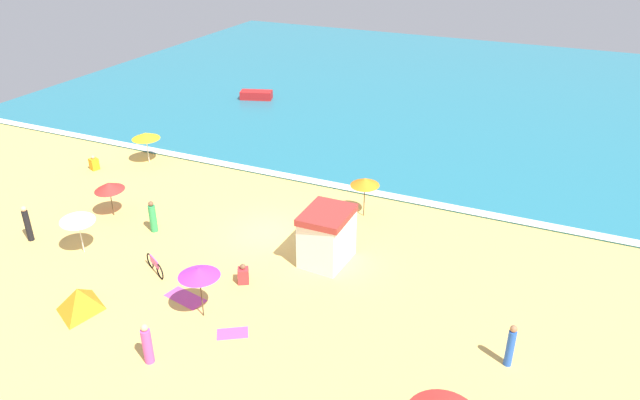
{
  "coord_description": "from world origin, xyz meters",
  "views": [
    {
      "loc": [
        12.85,
        -22.21,
        14.89
      ],
      "look_at": [
        1.55,
        2.94,
        0.8
      ],
      "focal_mm": 33.01,
      "sensor_mm": 36.0,
      "label": 1
    }
  ],
  "objects_px": {
    "lifeguard_cabana": "(327,236)",
    "small_boat_0": "(256,95)",
    "beachgoer_4": "(511,346)",
    "beach_umbrella_3": "(109,186)",
    "beachgoer_1": "(147,344)",
    "beach_tent": "(79,299)",
    "beach_umbrella_5": "(365,182)",
    "beachgoer_3": "(243,275)",
    "beach_umbrella_2": "(199,272)",
    "beachgoer_2": "(153,217)",
    "parked_bicycle": "(155,265)",
    "beachgoer_5": "(27,224)",
    "beachgoer_0": "(94,164)",
    "beach_umbrella_4": "(77,216)",
    "beach_umbrella_0": "(146,136)"
  },
  "relations": [
    {
      "from": "beach_umbrella_2",
      "to": "beachgoer_4",
      "type": "xyz_separation_m",
      "value": [
        11.56,
        2.13,
        -1.22
      ]
    },
    {
      "from": "beach_umbrella_2",
      "to": "beachgoer_2",
      "type": "relative_size",
      "value": 1.36
    },
    {
      "from": "beach_umbrella_0",
      "to": "beachgoer_2",
      "type": "height_order",
      "value": "beach_umbrella_0"
    },
    {
      "from": "beach_umbrella_3",
      "to": "beachgoer_5",
      "type": "xyz_separation_m",
      "value": [
        -1.92,
        -3.67,
        -0.76
      ]
    },
    {
      "from": "beach_umbrella_5",
      "to": "small_boat_0",
      "type": "distance_m",
      "value": 21.63
    },
    {
      "from": "beachgoer_1",
      "to": "lifeguard_cabana",
      "type": "bearing_deg",
      "value": 70.19
    },
    {
      "from": "parked_bicycle",
      "to": "small_boat_0",
      "type": "bearing_deg",
      "value": 109.55
    },
    {
      "from": "lifeguard_cabana",
      "to": "beachgoer_4",
      "type": "height_order",
      "value": "lifeguard_cabana"
    },
    {
      "from": "lifeguard_cabana",
      "to": "beach_umbrella_2",
      "type": "bearing_deg",
      "value": -116.77
    },
    {
      "from": "lifeguard_cabana",
      "to": "parked_bicycle",
      "type": "relative_size",
      "value": 1.59
    },
    {
      "from": "beachgoer_5",
      "to": "beachgoer_4",
      "type": "bearing_deg",
      "value": 1.65
    },
    {
      "from": "beachgoer_0",
      "to": "beachgoer_5",
      "type": "bearing_deg",
      "value": -67.32
    },
    {
      "from": "beachgoer_1",
      "to": "parked_bicycle",
      "type": "bearing_deg",
      "value": 126.23
    },
    {
      "from": "beach_umbrella_5",
      "to": "beachgoer_2",
      "type": "distance_m",
      "value": 10.85
    },
    {
      "from": "beach_umbrella_3",
      "to": "parked_bicycle",
      "type": "xyz_separation_m",
      "value": [
        5.45,
        -3.44,
        -1.31
      ]
    },
    {
      "from": "beach_umbrella_5",
      "to": "parked_bicycle",
      "type": "bearing_deg",
      "value": -127.02
    },
    {
      "from": "beachgoer_1",
      "to": "beach_umbrella_5",
      "type": "bearing_deg",
      "value": 76.75
    },
    {
      "from": "lifeguard_cabana",
      "to": "beachgoer_2",
      "type": "bearing_deg",
      "value": -173.32
    },
    {
      "from": "beach_umbrella_5",
      "to": "beachgoer_5",
      "type": "bearing_deg",
      "value": -147.14
    },
    {
      "from": "beach_umbrella_0",
      "to": "beachgoer_2",
      "type": "relative_size",
      "value": 1.45
    },
    {
      "from": "beach_umbrella_5",
      "to": "beachgoer_3",
      "type": "xyz_separation_m",
      "value": [
        -2.64,
        -7.88,
        -1.58
      ]
    },
    {
      "from": "beach_umbrella_5",
      "to": "beachgoer_1",
      "type": "relative_size",
      "value": 1.32
    },
    {
      "from": "beach_umbrella_5",
      "to": "beachgoer_2",
      "type": "xyz_separation_m",
      "value": [
        -9.06,
        -5.85,
        -1.19
      ]
    },
    {
      "from": "beach_umbrella_2",
      "to": "beach_umbrella_3",
      "type": "relative_size",
      "value": 1.17
    },
    {
      "from": "beach_tent",
      "to": "beach_umbrella_5",
      "type": "bearing_deg",
      "value": 57.72
    },
    {
      "from": "lifeguard_cabana",
      "to": "beachgoer_0",
      "type": "bearing_deg",
      "value": 168.25
    },
    {
      "from": "beachgoer_3",
      "to": "small_boat_0",
      "type": "height_order",
      "value": "beachgoer_3"
    },
    {
      "from": "beachgoer_0",
      "to": "small_boat_0",
      "type": "distance_m",
      "value": 16.63
    },
    {
      "from": "lifeguard_cabana",
      "to": "beachgoer_0",
      "type": "distance_m",
      "value": 17.66
    },
    {
      "from": "parked_bicycle",
      "to": "beachgoer_1",
      "type": "height_order",
      "value": "beachgoer_1"
    },
    {
      "from": "beachgoer_0",
      "to": "small_boat_0",
      "type": "height_order",
      "value": "beachgoer_0"
    },
    {
      "from": "lifeguard_cabana",
      "to": "small_boat_0",
      "type": "distance_m",
      "value": 25.19
    },
    {
      "from": "parked_bicycle",
      "to": "beachgoer_4",
      "type": "bearing_deg",
      "value": 1.57
    },
    {
      "from": "lifeguard_cabana",
      "to": "beach_umbrella_3",
      "type": "distance_m",
      "value": 12.09
    },
    {
      "from": "beach_umbrella_4",
      "to": "parked_bicycle",
      "type": "relative_size",
      "value": 1.39
    },
    {
      "from": "small_boat_0",
      "to": "beachgoer_4",
      "type": "bearing_deg",
      "value": -44.81
    },
    {
      "from": "beach_umbrella_3",
      "to": "parked_bicycle",
      "type": "distance_m",
      "value": 6.58
    },
    {
      "from": "parked_bicycle",
      "to": "beachgoer_3",
      "type": "height_order",
      "value": "beachgoer_3"
    },
    {
      "from": "beach_umbrella_0",
      "to": "beachgoer_1",
      "type": "height_order",
      "value": "beach_umbrella_0"
    },
    {
      "from": "beach_umbrella_3",
      "to": "beachgoer_1",
      "type": "bearing_deg",
      "value": -42.51
    },
    {
      "from": "beach_umbrella_5",
      "to": "beachgoer_0",
      "type": "distance_m",
      "value": 17.41
    },
    {
      "from": "beachgoer_3",
      "to": "beachgoer_5",
      "type": "bearing_deg",
      "value": -174.1
    },
    {
      "from": "beach_umbrella_2",
      "to": "parked_bicycle",
      "type": "distance_m",
      "value": 4.44
    },
    {
      "from": "parked_bicycle",
      "to": "small_boat_0",
      "type": "xyz_separation_m",
      "value": [
        -8.56,
        24.11,
        0.06
      ]
    },
    {
      "from": "beach_umbrella_2",
      "to": "small_boat_0",
      "type": "bearing_deg",
      "value": 115.45
    },
    {
      "from": "beach_umbrella_4",
      "to": "beachgoer_3",
      "type": "bearing_deg",
      "value": 6.59
    },
    {
      "from": "beach_umbrella_4",
      "to": "beachgoer_4",
      "type": "distance_m",
      "value": 19.51
    },
    {
      "from": "beach_umbrella_3",
      "to": "beachgoer_5",
      "type": "distance_m",
      "value": 4.21
    },
    {
      "from": "parked_bicycle",
      "to": "beachgoer_4",
      "type": "xyz_separation_m",
      "value": [
        15.28,
        0.42,
        0.48
      ]
    },
    {
      "from": "beachgoer_2",
      "to": "beachgoer_3",
      "type": "distance_m",
      "value": 6.73
    }
  ]
}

